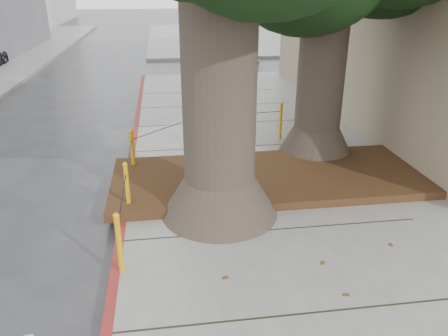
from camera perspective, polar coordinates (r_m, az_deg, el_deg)
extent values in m
plane|color=#28282B|center=(5.80, 6.31, -19.87)|extent=(140.00, 140.00, 0.00)
cube|color=slate|center=(35.05, 4.00, 16.78)|extent=(16.00, 20.00, 0.15)
cube|color=maroon|center=(7.68, -13.15, -7.77)|extent=(0.14, 26.00, 0.16)
cube|color=black|center=(9.05, 5.99, -1.20)|extent=(6.40, 2.60, 0.16)
cone|color=#4C3F33|center=(7.66, -0.57, -3.56)|extent=(2.04, 2.04, 0.70)
cylinder|color=#4C3F33|center=(6.98, -0.63, 11.49)|extent=(1.20, 1.20, 4.22)
cone|color=#4C3F33|center=(10.50, 11.84, 3.51)|extent=(1.77, 1.77, 0.70)
cylinder|color=#4C3F33|center=(10.05, 12.70, 13.32)|extent=(1.04, 1.04, 3.84)
cylinder|color=orange|center=(6.29, -13.52, -9.66)|extent=(0.08, 0.08, 0.90)
sphere|color=orange|center=(6.07, -13.91, -6.08)|extent=(0.09, 0.09, 0.09)
cylinder|color=orange|center=(7.87, -12.51, -2.59)|extent=(0.08, 0.08, 0.90)
sphere|color=orange|center=(7.68, -12.80, 0.44)|extent=(0.09, 0.09, 0.09)
cylinder|color=orange|center=(9.52, -11.85, 2.09)|extent=(0.08, 0.08, 0.90)
sphere|color=orange|center=(9.37, -12.08, 4.65)|extent=(0.09, 0.09, 0.09)
cylinder|color=orange|center=(10.94, -3.57, 5.32)|extent=(0.08, 0.08, 0.90)
sphere|color=orange|center=(10.81, -3.63, 7.59)|extent=(0.09, 0.09, 0.09)
cylinder|color=orange|center=(11.49, 7.40, 6.06)|extent=(0.08, 0.08, 0.90)
sphere|color=orange|center=(11.37, 7.51, 8.22)|extent=(0.09, 0.09, 0.09)
cylinder|color=black|center=(6.94, -13.15, -3.78)|extent=(0.02, 1.80, 0.02)
cylinder|color=black|center=(8.58, -12.30, 1.63)|extent=(0.02, 1.80, 0.02)
cylinder|color=black|center=(10.11, -7.51, 5.27)|extent=(1.51, 1.51, 0.02)
cylinder|color=black|center=(11.09, 2.07, 7.05)|extent=(2.20, 0.22, 0.02)
imported|color=#ACACB1|center=(22.27, 0.34, 14.44)|extent=(3.42, 1.62, 1.13)
imported|color=maroon|center=(26.94, 19.37, 14.69)|extent=(3.48, 1.59, 1.11)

